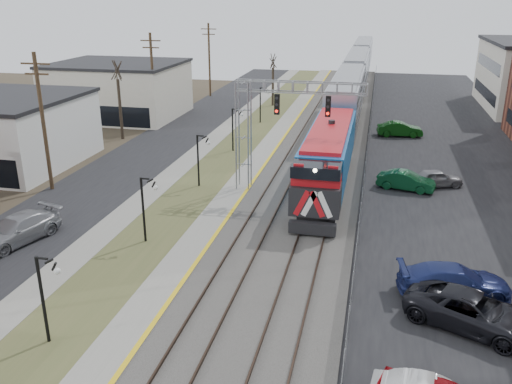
% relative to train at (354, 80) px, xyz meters
% --- Properties ---
extents(street_west, '(7.00, 120.00, 0.04)m').
position_rel_train_xyz_m(street_west, '(-17.00, -29.97, -2.90)').
color(street_west, black).
rests_on(street_west, ground).
extents(sidewalk, '(2.00, 120.00, 0.08)m').
position_rel_train_xyz_m(sidewalk, '(-12.50, -29.97, -2.88)').
color(sidewalk, gray).
rests_on(sidewalk, ground).
extents(grass_median, '(4.00, 120.00, 0.06)m').
position_rel_train_xyz_m(grass_median, '(-9.50, -29.97, -2.89)').
color(grass_median, '#48502B').
rests_on(grass_median, ground).
extents(platform, '(2.00, 120.00, 0.24)m').
position_rel_train_xyz_m(platform, '(-6.50, -29.97, -2.80)').
color(platform, gray).
rests_on(platform, ground).
extents(ballast_bed, '(8.00, 120.00, 0.20)m').
position_rel_train_xyz_m(ballast_bed, '(-1.50, -29.97, -2.82)').
color(ballast_bed, '#595651').
rests_on(ballast_bed, ground).
extents(parking_lot, '(16.00, 120.00, 0.04)m').
position_rel_train_xyz_m(parking_lot, '(10.50, -29.97, -2.90)').
color(parking_lot, black).
rests_on(parking_lot, ground).
extents(platform_edge, '(0.24, 120.00, 0.01)m').
position_rel_train_xyz_m(platform_edge, '(-5.62, -29.97, -2.67)').
color(platform_edge, gold).
rests_on(platform_edge, platform).
extents(track_near, '(1.58, 120.00, 0.15)m').
position_rel_train_xyz_m(track_near, '(-3.50, -29.97, -2.64)').
color(track_near, '#2D2119').
rests_on(track_near, ballast_bed).
extents(track_far, '(1.58, 120.00, 0.15)m').
position_rel_train_xyz_m(track_far, '(-0.00, -29.97, -2.64)').
color(track_far, '#2D2119').
rests_on(track_far, ballast_bed).
extents(train, '(3.00, 85.85, 5.33)m').
position_rel_train_xyz_m(train, '(0.00, 0.00, 0.00)').
color(train, '#135AA2').
rests_on(train, ground).
extents(signal_gantry, '(9.00, 1.07, 8.15)m').
position_rel_train_xyz_m(signal_gantry, '(-4.28, -36.97, 2.67)').
color(signal_gantry, gray).
rests_on(signal_gantry, ground).
extents(lampposts, '(0.14, 62.14, 4.00)m').
position_rel_train_xyz_m(lampposts, '(-9.50, -46.68, -0.92)').
color(lampposts, black).
rests_on(lampposts, ground).
extents(utility_poles, '(0.28, 80.28, 10.00)m').
position_rel_train_xyz_m(utility_poles, '(-20.00, -39.97, 2.08)').
color(utility_poles, '#4C3823').
rests_on(utility_poles, ground).
extents(fence, '(0.04, 120.00, 1.60)m').
position_rel_train_xyz_m(fence, '(2.70, -29.97, -2.12)').
color(fence, gray).
rests_on(fence, ground).
extents(bare_trees, '(12.30, 42.30, 5.95)m').
position_rel_train_xyz_m(bare_trees, '(-18.16, -26.05, -0.22)').
color(bare_trees, '#382D23').
rests_on(bare_trees, ground).
extents(car_lot_c, '(6.30, 4.79, 1.59)m').
position_rel_train_xyz_m(car_lot_c, '(7.89, -52.01, -2.12)').
color(car_lot_c, black).
rests_on(car_lot_c, ground).
extents(car_lot_d, '(5.57, 2.92, 1.54)m').
position_rel_train_xyz_m(car_lot_d, '(7.42, -49.38, -2.15)').
color(car_lot_d, navy).
rests_on(car_lot_d, ground).
extents(car_lot_e, '(4.13, 2.73, 1.31)m').
position_rel_train_xyz_m(car_lot_e, '(8.02, -33.11, -2.26)').
color(car_lot_e, slate).
rests_on(car_lot_e, ground).
extents(car_lot_f, '(4.38, 2.34, 1.37)m').
position_rel_train_xyz_m(car_lot_f, '(5.73, -34.36, -2.23)').
color(car_lot_f, '#0D4122').
rests_on(car_lot_f, ground).
extents(car_street_b, '(3.65, 5.81, 1.57)m').
position_rel_train_xyz_m(car_street_b, '(-16.75, -48.64, -2.13)').
color(car_street_b, gray).
rests_on(car_street_b, ground).
extents(car_lot_g, '(4.63, 2.05, 1.48)m').
position_rel_train_xyz_m(car_lot_g, '(5.68, -17.97, -2.18)').
color(car_lot_g, '#0B3B0D').
rests_on(car_lot_g, ground).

